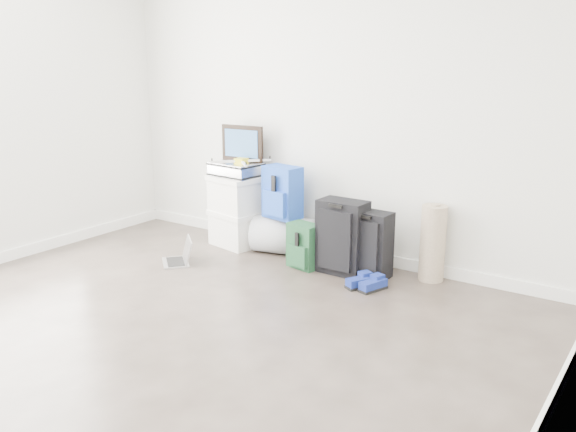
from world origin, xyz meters
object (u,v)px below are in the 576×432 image
Objects in this scene: boxes_stack at (237,211)px; laptop at (180,257)px; duffel_bag at (284,235)px; briefcase at (236,169)px; carry_on at (369,244)px; large_suitcase at (342,237)px.

boxes_stack reaches higher than laptop.
laptop is at bearing -142.35° from duffel_bag.
briefcase reaches higher than boxes_stack.
carry_on reaches higher than laptop.
duffel_bag is 1.48× the size of laptop.
briefcase is 0.71× the size of large_suitcase.
carry_on is at bearing 63.57° from laptop.
carry_on is (0.22, 0.06, -0.04)m from large_suitcase.
large_suitcase reaches higher than carry_on.
briefcase is 1.16× the size of laptop.
duffel_bag is (0.52, 0.03, -0.17)m from boxes_stack.
carry_on reaches higher than duffel_bag.
boxes_stack reaches higher than large_suitcase.
duffel_bag is 0.72m from large_suitcase.
boxes_stack is 0.54m from duffel_bag.
boxes_stack is 0.76m from laptop.
large_suitcase is (1.21, -0.12, -0.43)m from briefcase.
briefcase is at bearing -52.20° from boxes_stack.
briefcase is at bearing 170.37° from duffel_bag.
laptop is (-0.08, -0.70, -0.29)m from boxes_stack.
laptop is at bearing -154.78° from large_suitcase.
briefcase is at bearing 124.40° from laptop.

